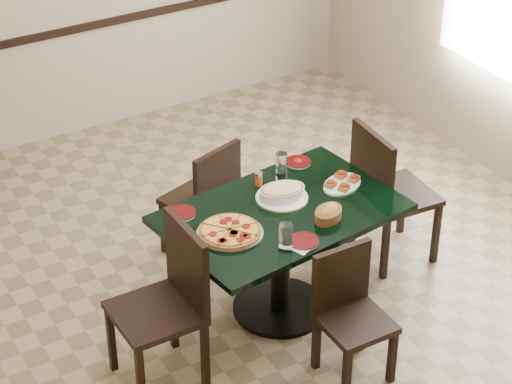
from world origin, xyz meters
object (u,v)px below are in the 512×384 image
main_table (281,235)px  chair_right (385,188)px  chair_far (207,196)px  chair_near (349,308)px  bruschetta_platter (342,182)px  lasagna_casserole (282,192)px  bread_basket (328,213)px  pepperoni_pizza (230,231)px  chair_left (170,296)px

main_table → chair_right: (0.88, 0.13, -0.01)m
chair_far → chair_near: size_ratio=1.08×
chair_right → bruschetta_platter: (-0.41, -0.08, 0.21)m
main_table → lasagna_casserole: 0.26m
chair_right → chair_far: bearing=61.8°
main_table → bruschetta_platter: 0.52m
chair_far → chair_right: size_ratio=0.87×
bread_basket → pepperoni_pizza: bearing=137.5°
chair_near → pepperoni_pizza: (-0.44, 0.59, 0.33)m
chair_left → bread_basket: size_ratio=3.99×
bruschetta_platter → chair_far: bearing=106.0°
main_table → chair_right: chair_right is taller
chair_right → lasagna_casserole: size_ratio=3.11×
lasagna_casserole → bread_basket: size_ratio=1.30×
chair_right → lasagna_casserole: bearing=95.2°
main_table → pepperoni_pizza: bearing=-178.1°
chair_near → bruschetta_platter: size_ratio=2.27×
main_table → lasagna_casserole: (0.07, 0.11, 0.23)m
chair_left → lasagna_casserole: size_ratio=3.08×
chair_far → bruschetta_platter: chair_far is taller
chair_near → bruschetta_platter: bruschetta_platter is taller
chair_far → chair_left: 1.18m
pepperoni_pizza → bread_basket: 0.60m
chair_right → lasagna_casserole: 0.85m
bruschetta_platter → chair_right: bearing=-12.8°
chair_far → chair_left: chair_left is taller
lasagna_casserole → main_table: bearing=-113.4°
main_table → bread_basket: bread_basket is taller
chair_far → lasagna_casserole: size_ratio=2.70×
bread_basket → bruschetta_platter: (0.28, 0.26, -0.02)m
bread_basket → lasagna_casserole: bearing=82.4°
chair_left → chair_far: bearing=141.8°
chair_near → lasagna_casserole: bearing=89.2°
chair_near → chair_right: chair_right is taller
chair_right → main_table: bearing=102.2°
pepperoni_pizza → lasagna_casserole: bearing=20.3°
lasagna_casserole → bruschetta_platter: 0.41m
main_table → chair_far: bearing=91.4°
chair_near → bread_basket: bearing=73.2°
main_table → chair_near: size_ratio=1.87×
lasagna_casserole → chair_near: bearing=-82.0°
main_table → bruschetta_platter: size_ratio=4.23×
chair_near → lasagna_casserole: lasagna_casserole is taller
main_table → chair_near: bearing=-92.4°
chair_near → bread_basket: (0.14, 0.44, 0.35)m
main_table → pepperoni_pizza: 0.44m
main_table → lasagna_casserole: lasagna_casserole is taller
bruschetta_platter → chair_left: bearing=166.0°
chair_left → lasagna_casserole: 0.98m
chair_near → chair_left: chair_left is taller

